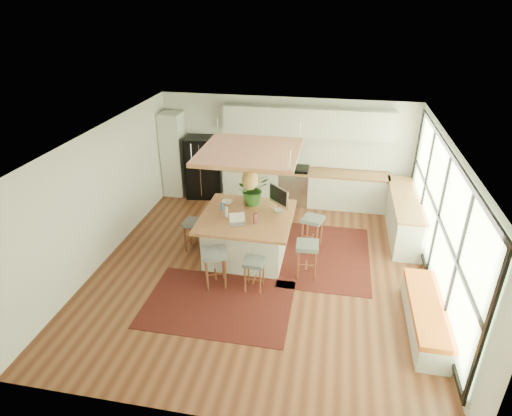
% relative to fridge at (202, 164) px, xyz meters
% --- Properties ---
extents(floor, '(7.00, 7.00, 0.00)m').
position_rel_fridge_xyz_m(floor, '(2.16, -3.15, -0.93)').
color(floor, '#532717').
rests_on(floor, ground).
extents(ceiling, '(7.00, 7.00, 0.00)m').
position_rel_fridge_xyz_m(ceiling, '(2.16, -3.15, 1.78)').
color(ceiling, white).
rests_on(ceiling, ground).
extents(wall_back, '(6.50, 0.00, 6.50)m').
position_rel_fridge_xyz_m(wall_back, '(2.16, 0.35, 0.42)').
color(wall_back, silver).
rests_on(wall_back, ground).
extents(wall_front, '(6.50, 0.00, 6.50)m').
position_rel_fridge_xyz_m(wall_front, '(2.16, -6.65, 0.42)').
color(wall_front, silver).
rests_on(wall_front, ground).
extents(wall_left, '(0.00, 7.00, 7.00)m').
position_rel_fridge_xyz_m(wall_left, '(-1.09, -3.15, 0.42)').
color(wall_left, silver).
rests_on(wall_left, ground).
extents(wall_right, '(0.00, 7.00, 7.00)m').
position_rel_fridge_xyz_m(wall_right, '(5.41, -3.15, 0.42)').
color(wall_right, silver).
rests_on(wall_right, ground).
extents(window_wall, '(0.10, 6.20, 2.60)m').
position_rel_fridge_xyz_m(window_wall, '(5.38, -3.15, 0.47)').
color(window_wall, black).
rests_on(window_wall, wall_right).
extents(pantry, '(0.55, 0.60, 2.25)m').
position_rel_fridge_xyz_m(pantry, '(-0.79, 0.03, 0.20)').
color(pantry, silver).
rests_on(pantry, floor).
extents(back_counter_base, '(4.20, 0.60, 0.88)m').
position_rel_fridge_xyz_m(back_counter_base, '(2.71, 0.03, -0.49)').
color(back_counter_base, silver).
rests_on(back_counter_base, floor).
extents(back_counter_top, '(4.24, 0.64, 0.05)m').
position_rel_fridge_xyz_m(back_counter_top, '(2.71, 0.03, -0.03)').
color(back_counter_top, '#935634').
rests_on(back_counter_top, back_counter_base).
extents(backsplash, '(4.20, 0.02, 0.80)m').
position_rel_fridge_xyz_m(backsplash, '(2.71, 0.33, 0.43)').
color(backsplash, white).
rests_on(backsplash, wall_back).
extents(upper_cabinets, '(4.20, 0.34, 0.70)m').
position_rel_fridge_xyz_m(upper_cabinets, '(2.71, 0.17, 1.22)').
color(upper_cabinets, silver).
rests_on(upper_cabinets, wall_back).
extents(range, '(0.76, 0.62, 1.00)m').
position_rel_fridge_xyz_m(range, '(2.46, 0.03, -0.43)').
color(range, '#A5A5AA').
rests_on(range, floor).
extents(right_counter_base, '(0.60, 2.50, 0.88)m').
position_rel_fridge_xyz_m(right_counter_base, '(5.09, -1.15, -0.49)').
color(right_counter_base, silver).
rests_on(right_counter_base, floor).
extents(right_counter_top, '(0.64, 2.54, 0.05)m').
position_rel_fridge_xyz_m(right_counter_top, '(5.09, -1.15, -0.03)').
color(right_counter_top, '#935634').
rests_on(right_counter_top, right_counter_base).
extents(window_bench, '(0.52, 2.00, 0.50)m').
position_rel_fridge_xyz_m(window_bench, '(5.11, -4.35, -0.68)').
color(window_bench, silver).
rests_on(window_bench, floor).
extents(ceiling_panel, '(1.86, 1.86, 0.80)m').
position_rel_fridge_xyz_m(ceiling_panel, '(1.86, -2.75, 1.12)').
color(ceiling_panel, '#935634').
rests_on(ceiling_panel, ceiling).
extents(rug_near, '(2.60, 1.80, 0.01)m').
position_rel_fridge_xyz_m(rug_near, '(1.61, -4.39, -0.92)').
color(rug_near, black).
rests_on(rug_near, floor).
extents(rug_right, '(1.80, 2.60, 0.01)m').
position_rel_fridge_xyz_m(rug_right, '(3.44, -2.43, -0.92)').
color(rug_right, black).
rests_on(rug_right, floor).
extents(fridge, '(0.90, 0.74, 1.65)m').
position_rel_fridge_xyz_m(fridge, '(0.00, 0.00, 0.00)').
color(fridge, black).
rests_on(fridge, floor).
extents(island, '(1.85, 1.85, 0.93)m').
position_rel_fridge_xyz_m(island, '(1.78, -2.68, -0.46)').
color(island, '#935634').
rests_on(island, floor).
extents(stool_near_left, '(0.57, 0.57, 0.74)m').
position_rel_fridge_xyz_m(stool_near_left, '(1.41, -3.84, -0.57)').
color(stool_near_left, '#4F5658').
rests_on(stool_near_left, floor).
extents(stool_near_right, '(0.38, 0.38, 0.63)m').
position_rel_fridge_xyz_m(stool_near_right, '(2.16, -3.83, -0.57)').
color(stool_near_right, '#4F5658').
rests_on(stool_near_right, floor).
extents(stool_right_front, '(0.45, 0.45, 0.72)m').
position_rel_fridge_xyz_m(stool_right_front, '(3.07, -3.21, -0.57)').
color(stool_right_front, '#4F5658').
rests_on(stool_right_front, floor).
extents(stool_right_back, '(0.52, 0.52, 0.72)m').
position_rel_fridge_xyz_m(stool_right_back, '(3.09, -2.12, -0.57)').
color(stool_right_back, '#4F5658').
rests_on(stool_right_back, floor).
extents(stool_left_side, '(0.42, 0.42, 0.68)m').
position_rel_fridge_xyz_m(stool_left_side, '(0.62, -2.69, -0.57)').
color(stool_left_side, '#4F5658').
rests_on(stool_left_side, floor).
extents(laptop, '(0.39, 0.40, 0.22)m').
position_rel_fridge_xyz_m(laptop, '(1.69, -3.10, 0.12)').
color(laptop, '#A5A5AA').
rests_on(laptop, island).
extents(monitor, '(0.57, 0.57, 0.55)m').
position_rel_fridge_xyz_m(monitor, '(2.38, -2.37, 0.26)').
color(monitor, '#A5A5AA').
rests_on(monitor, island).
extents(microwave, '(0.59, 0.40, 0.36)m').
position_rel_fridge_xyz_m(microwave, '(0.96, -0.03, 0.18)').
color(microwave, '#A5A5AA').
rests_on(microwave, back_counter_top).
extents(island_plant, '(0.87, 0.91, 0.56)m').
position_rel_fridge_xyz_m(island_plant, '(1.80, -2.12, 0.29)').
color(island_plant, '#1E4C19').
rests_on(island_plant, island).
extents(island_bowl, '(0.23, 0.23, 0.06)m').
position_rel_fridge_xyz_m(island_bowl, '(1.25, -2.22, 0.03)').
color(island_bowl, white).
rests_on(island_bowl, island).
extents(island_bottle_0, '(0.07, 0.07, 0.19)m').
position_rel_fridge_xyz_m(island_bottle_0, '(1.23, -2.58, 0.10)').
color(island_bottle_0, blue).
rests_on(island_bottle_0, island).
extents(island_bottle_1, '(0.07, 0.07, 0.19)m').
position_rel_fridge_xyz_m(island_bottle_1, '(1.38, -2.83, 0.10)').
color(island_bottle_1, silver).
rests_on(island_bottle_1, island).
extents(island_bottle_2, '(0.07, 0.07, 0.19)m').
position_rel_fridge_xyz_m(island_bottle_2, '(2.03, -2.98, 0.10)').
color(island_bottle_2, maroon).
rests_on(island_bottle_2, island).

